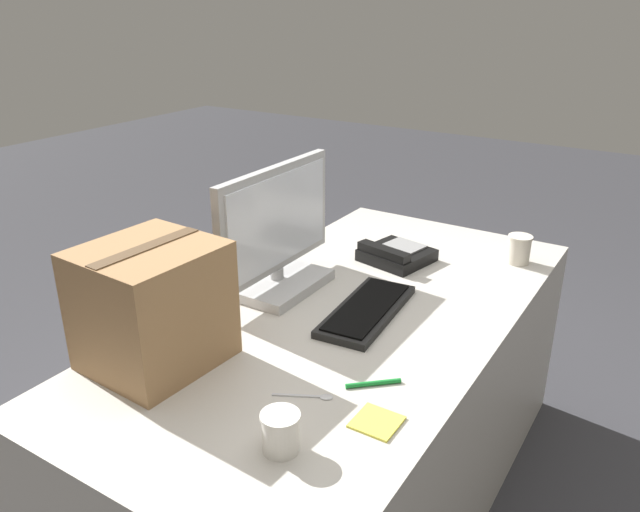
% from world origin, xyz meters
% --- Properties ---
extents(ground_plane, '(12.00, 12.00, 0.00)m').
position_xyz_m(ground_plane, '(0.00, 0.00, 0.00)').
color(ground_plane, '#38383D').
extents(office_desk, '(1.80, 0.90, 0.71)m').
position_xyz_m(office_desk, '(0.00, 0.00, 0.36)').
color(office_desk, beige).
rests_on(office_desk, ground_plane).
extents(monitor, '(0.55, 0.25, 0.40)m').
position_xyz_m(monitor, '(0.02, 0.28, 0.88)').
color(monitor, '#B7B7B7').
rests_on(monitor, office_desk).
extents(keyboard, '(0.42, 0.20, 0.03)m').
position_xyz_m(keyboard, '(0.02, -0.06, 0.73)').
color(keyboard, black).
rests_on(keyboard, office_desk).
extents(desk_phone, '(0.25, 0.26, 0.07)m').
position_xyz_m(desk_phone, '(0.43, 0.05, 0.74)').
color(desk_phone, black).
rests_on(desk_phone, office_desk).
extents(paper_cup_left, '(0.09, 0.09, 0.09)m').
position_xyz_m(paper_cup_left, '(-0.61, -0.19, 0.76)').
color(paper_cup_left, white).
rests_on(paper_cup_left, office_desk).
extents(paper_cup_right, '(0.09, 0.09, 0.10)m').
position_xyz_m(paper_cup_right, '(0.65, -0.33, 0.77)').
color(paper_cup_right, beige).
rests_on(paper_cup_right, office_desk).
extents(spoon, '(0.08, 0.14, 0.00)m').
position_xyz_m(spoon, '(-0.42, -0.15, 0.72)').
color(spoon, silver).
rests_on(spoon, office_desk).
extents(cardboard_box, '(0.34, 0.31, 0.32)m').
position_xyz_m(cardboard_box, '(-0.50, 0.28, 0.87)').
color(cardboard_box, '#9E754C').
rests_on(cardboard_box, office_desk).
extents(pen_marker, '(0.10, 0.11, 0.01)m').
position_xyz_m(pen_marker, '(-0.30, -0.25, 0.72)').
color(pen_marker, '#198C33').
rests_on(pen_marker, office_desk).
extents(sticky_note_pad, '(0.10, 0.10, 0.01)m').
position_xyz_m(sticky_note_pad, '(-0.43, -0.32, 0.72)').
color(sticky_note_pad, '#E5DB4C').
rests_on(sticky_note_pad, office_desk).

